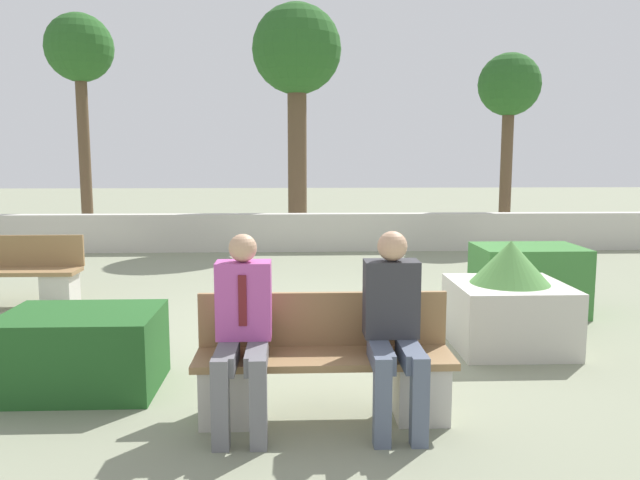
% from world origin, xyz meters
% --- Properties ---
extents(ground_plane, '(60.00, 60.00, 0.00)m').
position_xyz_m(ground_plane, '(0.00, 0.00, 0.00)').
color(ground_plane, gray).
extents(perimeter_wall, '(14.59, 0.30, 0.74)m').
position_xyz_m(perimeter_wall, '(0.00, 5.58, 0.37)').
color(perimeter_wall, beige).
rests_on(perimeter_wall, ground_plane).
extents(bench_front, '(1.83, 0.49, 0.86)m').
position_xyz_m(bench_front, '(-0.12, -2.31, 0.33)').
color(bench_front, '#937047').
rests_on(bench_front, ground_plane).
extents(person_seated_man, '(0.38, 0.63, 1.33)m').
position_xyz_m(person_seated_man, '(-0.68, -2.45, 0.73)').
color(person_seated_man, slate).
rests_on(person_seated_man, ground_plane).
extents(person_seated_woman, '(0.38, 0.63, 1.34)m').
position_xyz_m(person_seated_woman, '(0.35, -2.45, 0.74)').
color(person_seated_woman, '#515B70').
rests_on(person_seated_woman, ground_plane).
extents(hedge_block_near_right, '(1.21, 0.86, 0.80)m').
position_xyz_m(hedge_block_near_right, '(2.44, 0.58, 0.40)').
color(hedge_block_near_right, '#3D7A38').
rests_on(hedge_block_near_right, ground_plane).
extents(hedge_block_far_right, '(1.20, 0.88, 0.63)m').
position_xyz_m(hedge_block_far_right, '(-2.02, -1.70, 0.32)').
color(hedge_block_far_right, '#235623').
rests_on(hedge_block_far_right, ground_plane).
extents(planter_corner_left, '(1.07, 1.07, 1.05)m').
position_xyz_m(planter_corner_left, '(1.75, -0.74, 0.45)').
color(planter_corner_left, beige).
rests_on(planter_corner_left, ground_plane).
extents(tree_leftmost, '(1.40, 1.40, 4.78)m').
position_xyz_m(tree_leftmost, '(-4.77, 6.92, 3.92)').
color(tree_leftmost, brown).
rests_on(tree_leftmost, ground_plane).
extents(tree_center_left, '(1.86, 1.86, 4.99)m').
position_xyz_m(tree_center_left, '(-0.27, 6.75, 3.87)').
color(tree_center_left, brown).
rests_on(tree_center_left, ground_plane).
extents(tree_center_right, '(1.33, 1.33, 4.04)m').
position_xyz_m(tree_center_right, '(4.27, 6.87, 3.23)').
color(tree_center_right, brown).
rests_on(tree_center_right, ground_plane).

